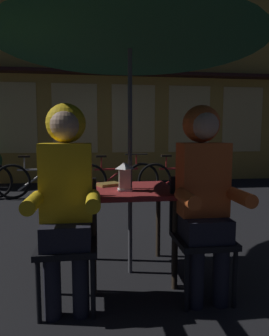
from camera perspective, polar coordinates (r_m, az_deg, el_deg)
name	(u,v)px	position (r m, az deg, el deg)	size (l,w,h in m)	color
ground_plane	(130,272)	(2.70, -0.83, -19.59)	(60.00, 60.00, 0.00)	black
cafe_table	(130,200)	(2.49, -0.86, -6.27)	(0.72, 0.72, 0.74)	maroon
patio_umbrella	(130,24)	(2.58, -0.92, 26.16)	(2.10, 2.10, 2.31)	#4C4C51
lantern	(125,176)	(2.35, -1.93, -1.51)	(0.11, 0.11, 0.23)	white
chair_left	(68,234)	(2.17, -12.70, -12.43)	(0.40, 0.40, 0.87)	black
chair_right	(200,229)	(2.29, 12.52, -11.43)	(0.40, 0.40, 0.87)	black
person_left_hooded	(66,186)	(2.03, -13.09, -3.35)	(0.45, 0.56, 1.40)	black
person_right_hooded	(204,183)	(2.15, 13.26, -2.79)	(0.45, 0.56, 1.40)	black
shopfront_building	(104,61)	(8.04, -6.02, 20.02)	(10.00, 0.93, 6.20)	gold
bicycle_second	(41,180)	(5.82, -17.73, -2.22)	(1.68, 0.16, 0.84)	black
bicycle_third	(116,179)	(5.62, -3.55, -2.21)	(1.68, 0.17, 0.84)	black
bicycle_fourth	(180,179)	(5.79, 8.82, -2.03)	(1.68, 0.12, 0.84)	black
book	(109,184)	(2.61, -5.03, -3.17)	(0.20, 0.14, 0.02)	olive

